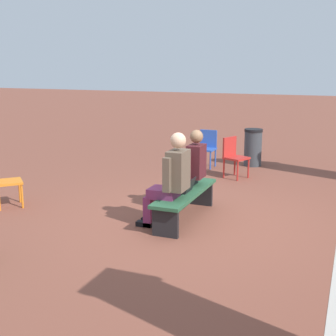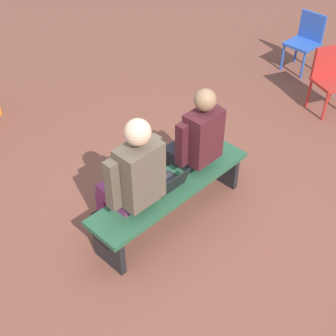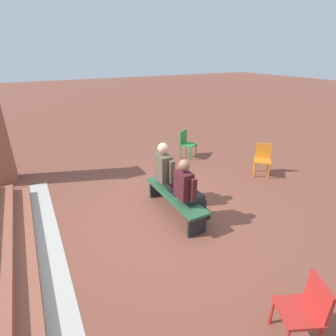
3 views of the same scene
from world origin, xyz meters
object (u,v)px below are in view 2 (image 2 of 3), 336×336
at_px(person_adult, 132,179).
at_px(laptop, 169,183).
at_px(plastic_chair_near_bench_left, 329,75).
at_px(bench, 172,192).
at_px(person_student, 194,142).
at_px(plastic_chair_foreground, 306,39).

relative_size(person_adult, laptop, 4.38).
bearing_deg(plastic_chair_near_bench_left, person_adult, -1.36).
bearing_deg(plastic_chair_near_bench_left, bench, -0.18).
xyz_separation_m(bench, plastic_chair_near_bench_left, (-2.92, 0.01, 0.13)).
relative_size(bench, plastic_chair_near_bench_left, 2.14).
bearing_deg(person_student, plastic_chair_near_bench_left, 178.29).
xyz_separation_m(bench, laptop, (0.05, 0.01, 0.15)).
bearing_deg(plastic_chair_foreground, person_adult, 10.21).
xyz_separation_m(person_adult, laptop, (-0.38, 0.08, -0.24)).
bearing_deg(bench, laptop, 14.15).
relative_size(bench, laptop, 5.62).
distance_m(laptop, plastic_chair_foreground, 3.83).
bearing_deg(laptop, bench, -165.85).
relative_size(laptop, plastic_chair_foreground, 0.38).
relative_size(person_student, plastic_chair_foreground, 1.59).
bearing_deg(laptop, person_adult, -12.24).
bearing_deg(bench, plastic_chair_near_bench_left, 179.82).
bearing_deg(plastic_chair_foreground, plastic_chair_near_bench_left, 46.76).
xyz_separation_m(person_adult, plastic_chair_foreground, (-4.13, -0.74, -0.26)).
distance_m(person_student, person_adult, 0.81).
relative_size(person_student, plastic_chair_near_bench_left, 1.59).
height_order(bench, plastic_chair_near_bench_left, plastic_chair_near_bench_left).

